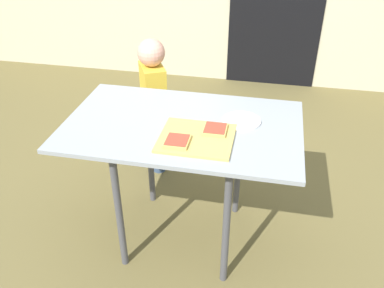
{
  "coord_description": "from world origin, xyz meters",
  "views": [
    {
      "loc": [
        0.41,
        -1.74,
        1.8
      ],
      "look_at": [
        0.05,
        0.0,
        0.66
      ],
      "focal_mm": 38.12,
      "sensor_mm": 36.0,
      "label": 1
    }
  ],
  "objects_px": {
    "pizza_slice_far_right": "(215,129)",
    "pizza_slice_near_left": "(177,141)",
    "dining_table": "(183,137)",
    "plate_white_right": "(242,121)",
    "child_left": "(154,98)",
    "cutting_board": "(196,138)"
  },
  "relations": [
    {
      "from": "cutting_board",
      "to": "pizza_slice_far_right",
      "type": "xyz_separation_m",
      "value": [
        0.08,
        0.07,
        0.02
      ]
    },
    {
      "from": "cutting_board",
      "to": "child_left",
      "type": "xyz_separation_m",
      "value": [
        -0.46,
        0.8,
        -0.22
      ]
    },
    {
      "from": "plate_white_right",
      "to": "pizza_slice_near_left",
      "type": "bearing_deg",
      "value": -133.87
    },
    {
      "from": "dining_table",
      "to": "pizza_slice_near_left",
      "type": "distance_m",
      "value": 0.23
    },
    {
      "from": "pizza_slice_far_right",
      "to": "child_left",
      "type": "distance_m",
      "value": 0.93
    },
    {
      "from": "dining_table",
      "to": "child_left",
      "type": "height_order",
      "value": "child_left"
    },
    {
      "from": "pizza_slice_far_right",
      "to": "pizza_slice_near_left",
      "type": "xyz_separation_m",
      "value": [
        -0.15,
        -0.14,
        0.0
      ]
    },
    {
      "from": "cutting_board",
      "to": "child_left",
      "type": "bearing_deg",
      "value": 119.62
    },
    {
      "from": "pizza_slice_near_left",
      "to": "plate_white_right",
      "type": "distance_m",
      "value": 0.39
    },
    {
      "from": "plate_white_right",
      "to": "child_left",
      "type": "xyz_separation_m",
      "value": [
        -0.65,
        0.59,
        -0.22
      ]
    },
    {
      "from": "pizza_slice_near_left",
      "to": "plate_white_right",
      "type": "relative_size",
      "value": 0.62
    },
    {
      "from": "pizza_slice_far_right",
      "to": "child_left",
      "type": "height_order",
      "value": "child_left"
    },
    {
      "from": "dining_table",
      "to": "cutting_board",
      "type": "relative_size",
      "value": 3.42
    },
    {
      "from": "dining_table",
      "to": "child_left",
      "type": "relative_size",
      "value": 1.23
    },
    {
      "from": "pizza_slice_far_right",
      "to": "pizza_slice_near_left",
      "type": "relative_size",
      "value": 1.0
    },
    {
      "from": "child_left",
      "to": "pizza_slice_near_left",
      "type": "bearing_deg",
      "value": -66.55
    },
    {
      "from": "dining_table",
      "to": "pizza_slice_far_right",
      "type": "relative_size",
      "value": 9.75
    },
    {
      "from": "cutting_board",
      "to": "pizza_slice_near_left",
      "type": "relative_size",
      "value": 2.86
    },
    {
      "from": "dining_table",
      "to": "pizza_slice_near_left",
      "type": "bearing_deg",
      "value": -84.36
    },
    {
      "from": "cutting_board",
      "to": "pizza_slice_near_left",
      "type": "bearing_deg",
      "value": -138.19
    },
    {
      "from": "dining_table",
      "to": "pizza_slice_near_left",
      "type": "height_order",
      "value": "pizza_slice_near_left"
    },
    {
      "from": "pizza_slice_far_right",
      "to": "plate_white_right",
      "type": "relative_size",
      "value": 0.62
    }
  ]
}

